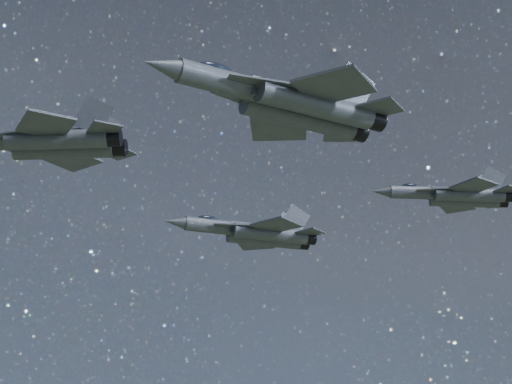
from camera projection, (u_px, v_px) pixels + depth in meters
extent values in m
cube|color=#363C44|center=(56.00, 140.00, 76.84)|extent=(9.12, 3.32, 1.42)
cylinder|color=#363C44|center=(57.00, 140.00, 75.62)|extent=(9.34, 3.43, 1.71)
cylinder|color=#363C44|center=(64.00, 150.00, 77.66)|extent=(9.34, 3.43, 1.71)
cylinder|color=black|center=(113.00, 138.00, 75.29)|extent=(1.70, 1.82, 1.57)
cylinder|color=black|center=(118.00, 148.00, 77.33)|extent=(1.70, 1.82, 1.57)
cube|color=#363C44|center=(10.00, 135.00, 75.68)|extent=(5.72, 3.25, 0.13)
cube|color=#363C44|center=(21.00, 148.00, 78.43)|extent=(5.69, 1.20, 0.13)
cube|color=#363C44|center=(46.00, 125.00, 73.26)|extent=(5.56, 5.88, 0.22)
cube|color=#363C44|center=(70.00, 159.00, 80.20)|extent=(6.25, 6.27, 0.22)
cube|color=#363C44|center=(105.00, 129.00, 74.07)|extent=(3.27, 3.40, 0.16)
cube|color=#363C44|center=(117.00, 152.00, 78.76)|extent=(3.69, 3.71, 0.16)
cube|color=#363C44|center=(93.00, 116.00, 75.89)|extent=(3.71, 1.20, 3.89)
cube|color=#363C44|center=(100.00, 129.00, 78.44)|extent=(3.81, 0.67, 3.89)
cylinder|color=#363C44|center=(218.00, 227.00, 99.88)|extent=(8.17, 3.35, 1.68)
cone|color=#363C44|center=(175.00, 222.00, 98.28)|extent=(2.85, 2.03, 1.51)
ellipsoid|color=black|center=(208.00, 219.00, 99.77)|extent=(2.75, 1.65, 0.83)
cube|color=#363C44|center=(264.00, 232.00, 101.60)|extent=(9.00, 3.47, 1.40)
cylinder|color=#363C44|center=(270.00, 234.00, 100.60)|extent=(9.22, 3.58, 1.68)
cylinder|color=#363C44|center=(264.00, 239.00, 102.51)|extent=(9.22, 3.58, 1.68)
cylinder|color=black|center=(309.00, 238.00, 102.14)|extent=(1.70, 1.82, 1.55)
cylinder|color=black|center=(302.00, 243.00, 104.04)|extent=(1.70, 1.82, 1.55)
cube|color=#363C44|center=(238.00, 226.00, 99.15)|extent=(5.64, 1.31, 0.13)
cube|color=#363C44|center=(231.00, 233.00, 101.72)|extent=(5.63, 3.31, 0.13)
cube|color=#363C44|center=(276.00, 225.00, 98.33)|extent=(6.18, 6.19, 0.22)
cube|color=#363C44|center=(255.00, 243.00, 104.81)|extent=(5.43, 5.76, 0.22)
cube|color=#363C44|center=(310.00, 233.00, 100.84)|extent=(3.65, 3.67, 0.16)
cube|color=#363C44|center=(295.00, 244.00, 105.23)|extent=(3.19, 3.33, 0.16)
cube|color=#363C44|center=(295.00, 220.00, 102.06)|extent=(3.75, 0.69, 3.84)
cube|color=#363C44|center=(287.00, 226.00, 104.44)|extent=(3.64, 1.26, 3.84)
cylinder|color=#363C44|center=(232.00, 84.00, 61.44)|extent=(8.51, 4.83, 1.78)
cone|color=#363C44|center=(162.00, 66.00, 58.95)|extent=(3.14, 2.51, 1.60)
ellipsoid|color=black|center=(215.00, 69.00, 61.13)|extent=(2.97, 2.13, 0.88)
cube|color=#363C44|center=(302.00, 103.00, 64.12)|extent=(9.33, 5.11, 1.49)
cylinder|color=#363C44|center=(316.00, 105.00, 63.21)|extent=(9.57, 5.26, 1.78)
cylinder|color=#363C44|center=(300.00, 116.00, 65.08)|extent=(9.57, 5.26, 1.78)
cylinder|color=black|center=(373.00, 120.00, 65.60)|extent=(2.00, 2.08, 1.65)
cylinder|color=black|center=(356.00, 131.00, 67.47)|extent=(2.00, 2.08, 1.65)
cube|color=#363C44|center=(268.00, 84.00, 61.07)|extent=(6.07, 2.37, 0.14)
cube|color=#363C44|center=(247.00, 101.00, 63.59)|extent=(5.67, 4.30, 0.14)
cube|color=#363C44|center=(334.00, 86.00, 60.95)|extent=(6.53, 6.40, 0.23)
cube|color=#363C44|center=(279.00, 127.00, 67.30)|extent=(5.13, 5.59, 0.23)
cube|color=#363C44|center=(380.00, 108.00, 64.26)|extent=(3.87, 3.83, 0.17)
cube|color=#363C44|center=(341.00, 134.00, 68.56)|extent=(3.00, 3.19, 0.17)
cube|color=#363C44|center=(354.00, 87.00, 65.26)|extent=(3.85, 1.36, 4.07)
cube|color=#363C44|center=(333.00, 102.00, 67.59)|extent=(3.63, 1.95, 4.07)
cylinder|color=#363C44|center=(421.00, 193.00, 88.41)|extent=(6.45, 1.66, 1.35)
cone|color=#363C44|center=(381.00, 192.00, 88.13)|extent=(2.13, 1.31, 1.21)
ellipsoid|color=black|center=(411.00, 187.00, 88.57)|extent=(2.10, 1.01, 0.67)
cube|color=#363C44|center=(463.00, 194.00, 88.70)|extent=(7.14, 1.64, 1.12)
cylinder|color=#363C44|center=(469.00, 195.00, 87.78)|extent=(7.31, 1.70, 1.35)
cylinder|color=#363C44|center=(464.00, 201.00, 89.39)|extent=(7.31, 1.70, 1.35)
cylinder|color=black|center=(507.00, 196.00, 88.05)|extent=(1.18, 1.30, 1.24)
cylinder|color=black|center=(502.00, 202.00, 89.66)|extent=(1.18, 1.30, 1.24)
cube|color=#363C44|center=(439.00, 190.00, 87.39)|extent=(4.59, 2.00, 0.10)
cube|color=#363C44|center=(433.00, 198.00, 89.57)|extent=(4.58, 1.58, 0.10)
cube|color=#363C44|center=(474.00, 186.00, 85.90)|extent=(4.68, 4.84, 0.17)
cube|color=#363C44|center=(457.00, 206.00, 91.37)|extent=(4.82, 4.92, 0.17)
cube|color=#363C44|center=(508.00, 190.00, 87.04)|extent=(2.75, 2.83, 0.13)
cube|color=#363C44|center=(495.00, 204.00, 90.75)|extent=(2.84, 2.89, 0.13)
cube|color=#363C44|center=(492.00, 180.00, 88.33)|extent=(2.99, 0.53, 3.07)
cube|color=#363C44|center=(486.00, 187.00, 90.35)|extent=(3.00, 0.42, 3.07)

